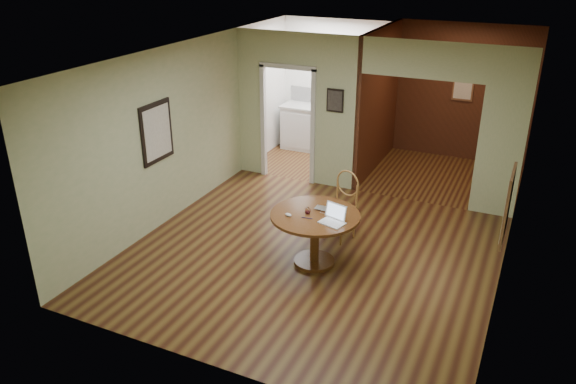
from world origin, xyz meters
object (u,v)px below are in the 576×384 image
at_px(open_laptop, 334,217).
at_px(chair, 343,201).
at_px(closed_laptop, 326,211).
at_px(dining_table, 315,227).

bearing_deg(open_laptop, chair, 118.36).
height_order(chair, closed_laptop, chair).
distance_m(dining_table, open_laptop, 0.41).
xyz_separation_m(open_laptop, closed_laptop, (-0.19, 0.22, -0.05)).
height_order(dining_table, closed_laptop, closed_laptop).
height_order(dining_table, open_laptop, open_laptop).
distance_m(dining_table, closed_laptop, 0.26).
bearing_deg(closed_laptop, chair, 91.32).
height_order(dining_table, chair, chair).
relative_size(open_laptop, closed_laptop, 1.05).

